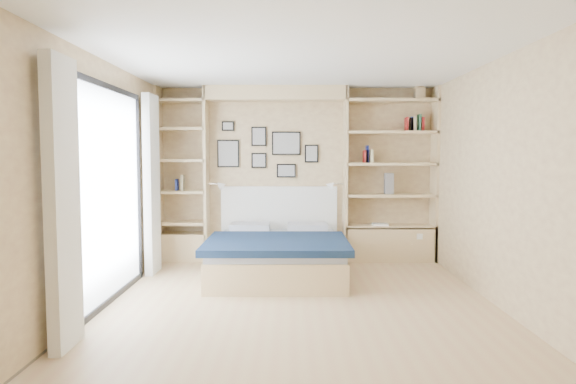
{
  "coord_description": "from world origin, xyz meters",
  "views": [
    {
      "loc": [
        -0.1,
        -5.29,
        1.54
      ],
      "look_at": [
        -0.12,
        0.9,
        1.08
      ],
      "focal_mm": 32.0,
      "sensor_mm": 36.0,
      "label": 1
    }
  ],
  "objects": [
    {
      "name": "shelf_decor",
      "position": [
        1.23,
        2.07,
        1.72
      ],
      "size": [
        3.58,
        0.23,
        2.03
      ],
      "color": "#A51E1E",
      "rests_on": "ground"
    },
    {
      "name": "photo_gallery",
      "position": [
        -0.45,
        2.22,
        1.6
      ],
      "size": [
        1.48,
        0.02,
        0.82
      ],
      "color": "black",
      "rests_on": "ground"
    },
    {
      "name": "reading_lamps",
      "position": [
        -0.3,
        2.0,
        1.1
      ],
      "size": [
        1.92,
        0.12,
        0.15
      ],
      "color": "silver",
      "rests_on": "ground"
    },
    {
      "name": "ground",
      "position": [
        0.0,
        0.0,
        0.0
      ],
      "size": [
        4.5,
        4.5,
        0.0
      ],
      "primitive_type": "plane",
      "color": "tan",
      "rests_on": "ground"
    },
    {
      "name": "room_shell",
      "position": [
        -0.39,
        1.52,
        1.08
      ],
      "size": [
        4.5,
        4.5,
        4.5
      ],
      "color": "beige",
      "rests_on": "ground"
    },
    {
      "name": "bed",
      "position": [
        -0.26,
        1.17,
        0.27
      ],
      "size": [
        1.7,
        2.13,
        1.07
      ],
      "color": "beige",
      "rests_on": "ground"
    }
  ]
}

